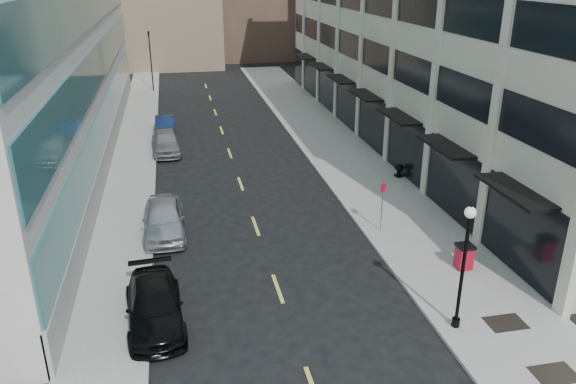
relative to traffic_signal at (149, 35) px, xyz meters
name	(u,v)px	position (x,y,z in m)	size (l,w,h in m)	color
sidewalk_right	(360,174)	(13.00, -28.00, -5.64)	(5.00, 80.00, 0.15)	gray
sidewalk_left	(129,191)	(-1.00, -28.00, -5.64)	(3.00, 80.00, 0.15)	gray
building_right	(462,13)	(22.44, -21.01, 3.28)	(15.30, 46.50, 18.25)	beige
grate_mid	(555,374)	(13.10, -47.00, -5.56)	(1.40, 1.00, 0.01)	black
grate_far	(506,323)	(13.10, -44.20, -5.56)	(1.40, 1.00, 0.01)	black
road_centerline	(247,203)	(5.50, -31.00, -5.71)	(0.15, 68.20, 0.01)	#D8CC4C
traffic_signal	(149,35)	(0.00, 0.00, 0.00)	(0.66, 0.66, 6.98)	black
car_black_pickup	(155,306)	(0.70, -41.37, -5.01)	(1.99, 4.90, 1.42)	black
car_silver_sedan	(164,219)	(1.05, -34.00, -4.89)	(1.96, 4.86, 1.66)	#9FA2A8
car_blue_sedan	(165,126)	(1.16, -16.23, -5.04)	(1.44, 4.14, 1.36)	#121F43
car_grey_sedan	(166,142)	(1.20, -21.00, -4.92)	(1.89, 4.71, 1.60)	gray
trash_bin	(464,256)	(13.50, -40.24, -4.97)	(0.69, 0.78, 1.12)	#AB0B21
lamppost	(464,257)	(11.23, -44.00, -2.77)	(0.40, 0.40, 4.77)	black
sign_post	(382,199)	(11.35, -36.04, -3.90)	(0.29, 0.15, 2.61)	slate
urn_planter	(399,169)	(15.10, -29.12, -5.09)	(0.57, 0.57, 0.78)	black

